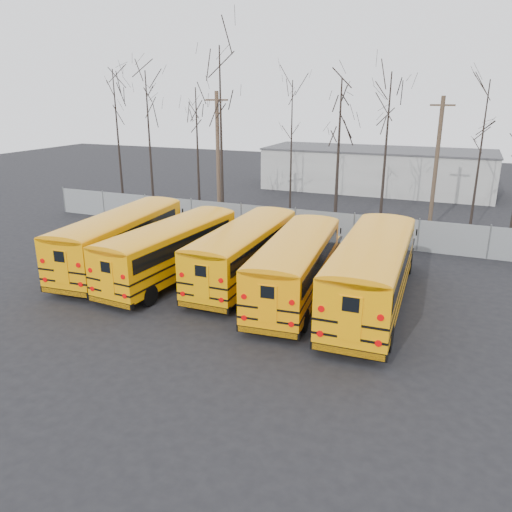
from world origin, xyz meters
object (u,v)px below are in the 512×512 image
at_px(bus_b, 173,245).
at_px(bus_c, 246,247).
at_px(bus_e, 373,267).
at_px(utility_pole_left, 218,155).
at_px(utility_pole_right, 436,163).
at_px(bus_a, 122,235).
at_px(bus_d, 297,261).

height_order(bus_b, bus_c, bus_c).
xyz_separation_m(bus_e, utility_pole_left, (-14.16, 12.84, 2.91)).
bearing_deg(bus_c, utility_pole_right, 60.32).
distance_m(bus_a, bus_d, 10.29).
xyz_separation_m(bus_a, utility_pole_right, (15.20, 15.40, 2.84)).
xyz_separation_m(bus_d, bus_e, (3.53, 0.09, 0.17)).
xyz_separation_m(bus_c, bus_e, (6.69, -1.05, 0.19)).
xyz_separation_m(bus_a, bus_e, (13.81, -0.25, 0.10)).
distance_m(bus_c, utility_pole_left, 14.29).
relative_size(bus_d, bus_e, 0.92).
relative_size(bus_b, bus_e, 0.91).
bearing_deg(bus_d, utility_pole_left, 124.44).
distance_m(bus_c, bus_e, 6.77).
relative_size(bus_a, utility_pole_right, 1.27).
height_order(bus_c, bus_e, bus_e).
relative_size(bus_d, utility_pole_right, 1.22).
height_order(utility_pole_left, utility_pole_right, utility_pole_left).
height_order(bus_b, utility_pole_left, utility_pole_left).
xyz_separation_m(bus_c, utility_pole_right, (8.08, 14.60, 2.93)).
xyz_separation_m(bus_a, utility_pole_left, (-0.35, 12.58, 3.00)).
bearing_deg(utility_pole_left, bus_e, -60.66).
bearing_deg(utility_pole_left, bus_b, -92.00).
height_order(bus_c, bus_d, bus_d).
relative_size(bus_a, bus_e, 0.96).
xyz_separation_m(bus_a, bus_d, (10.28, -0.34, -0.07)).
height_order(bus_b, bus_e, bus_e).
height_order(bus_d, utility_pole_right, utility_pole_right).
bearing_deg(bus_b, bus_d, 4.76).
relative_size(utility_pole_left, utility_pole_right, 1.03).
bearing_deg(bus_c, utility_pole_left, 121.66).
bearing_deg(bus_a, bus_e, -5.46).
relative_size(bus_b, utility_pole_left, 1.17).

